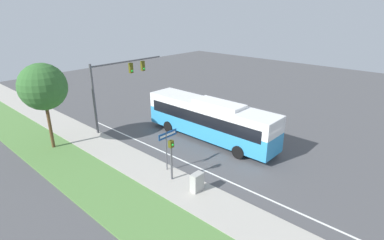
% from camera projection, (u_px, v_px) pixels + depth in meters
% --- Properties ---
extents(ground_plane, '(80.00, 80.00, 0.00)m').
position_uv_depth(ground_plane, '(255.00, 160.00, 21.45)').
color(ground_plane, '#4C4C4F').
extents(sidewalk, '(2.80, 80.00, 0.12)m').
position_uv_depth(sidewalk, '(198.00, 197.00, 17.14)').
color(sidewalk, '#ADA89E').
rests_on(sidewalk, ground_plane).
extents(grass_verge, '(3.60, 80.00, 0.10)m').
position_uv_depth(grass_verge, '(156.00, 225.00, 14.92)').
color(grass_verge, '#568442').
rests_on(grass_verge, ground_plane).
extents(lane_divider_near, '(0.14, 30.00, 0.01)m').
position_uv_depth(lane_divider_near, '(225.00, 180.00, 18.96)').
color(lane_divider_near, silver).
rests_on(lane_divider_near, ground_plane).
extents(bus, '(2.59, 11.69, 3.40)m').
position_uv_depth(bus, '(210.00, 118.00, 24.05)').
color(bus, '#3393D1').
rests_on(bus, ground_plane).
extents(signal_gantry, '(7.46, 0.41, 6.02)m').
position_uv_depth(signal_gantry, '(117.00, 79.00, 25.85)').
color(signal_gantry, '#4C4C51').
rests_on(signal_gantry, ground_plane).
extents(pedestrian_signal, '(0.28, 0.34, 2.76)m').
position_uv_depth(pedestrian_signal, '(171.00, 154.00, 18.19)').
color(pedestrian_signal, '#4C4C51').
rests_on(pedestrian_signal, ground_plane).
extents(street_sign, '(1.55, 0.08, 2.84)m').
position_uv_depth(street_sign, '(167.00, 143.00, 19.30)').
color(street_sign, '#4C4C51').
rests_on(street_sign, ground_plane).
extents(utility_cabinet, '(0.78, 0.46, 1.12)m').
position_uv_depth(utility_cabinet, '(197.00, 182.00, 17.46)').
color(utility_cabinet, '#A8A8A3').
rests_on(utility_cabinet, sidewalk).
extents(roadside_tree, '(3.40, 3.40, 6.48)m').
position_uv_depth(roadside_tree, '(43.00, 87.00, 21.47)').
color(roadside_tree, brown).
rests_on(roadside_tree, grass_verge).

